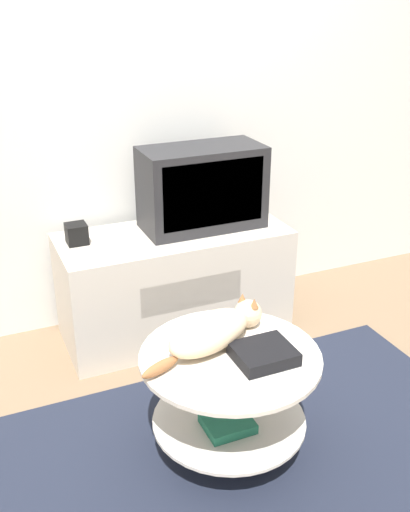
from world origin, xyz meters
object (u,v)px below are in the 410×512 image
object	(u,v)px
tv	(202,188)
speaker	(77,234)
cat	(214,330)
dvd_box	(264,354)

from	to	relation	value
tv	speaker	size ratio (longest dim) A/B	6.21
speaker	cat	world-z (taller)	speaker
speaker	cat	xyz separation A→B (m)	(0.32, -0.95, -0.10)
tv	speaker	world-z (taller)	tv
tv	dvd_box	world-z (taller)	tv
speaker	dvd_box	xyz separation A→B (m)	(0.44, -1.12, -0.14)
tv	speaker	xyz separation A→B (m)	(-0.66, 0.04, -0.16)
speaker	cat	distance (m)	1.01
tv	dvd_box	xyz separation A→B (m)	(-0.21, -1.08, -0.30)
speaker	tv	bearing A→B (deg)	-3.21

